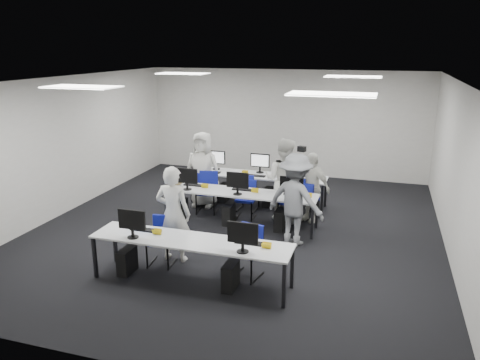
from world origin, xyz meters
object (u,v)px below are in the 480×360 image
(desk_mid, at_px, (240,194))
(chair_3, at_px, (246,206))
(chair_6, at_px, (248,198))
(student_3, at_px, (311,187))
(student_0, at_px, (173,214))
(photographer, at_px, (295,200))
(chair_7, at_px, (307,208))
(chair_4, at_px, (291,210))
(chair_0, at_px, (162,250))
(chair_2, at_px, (207,199))
(student_1, at_px, (284,180))
(desk_front, at_px, (191,243))
(chair_1, at_px, (247,261))
(chair_5, at_px, (207,195))
(student_2, at_px, (203,170))

(desk_mid, height_order, chair_3, chair_3)
(chair_6, relative_size, student_3, 0.59)
(student_0, relative_size, student_3, 1.13)
(photographer, bearing_deg, chair_7, -72.50)
(chair_3, distance_m, chair_4, 1.01)
(chair_0, bearing_deg, photographer, 31.16)
(chair_4, bearing_deg, chair_0, -113.54)
(chair_2, distance_m, student_1, 1.85)
(chair_0, xyz_separation_m, chair_2, (-0.21, 2.72, 0.02))
(desk_mid, relative_size, chair_6, 3.63)
(chair_7, relative_size, photographer, 0.49)
(chair_3, xyz_separation_m, chair_4, (1.01, -0.01, 0.04))
(desk_front, height_order, desk_mid, same)
(chair_7, xyz_separation_m, photographer, (-0.02, -1.33, 0.60))
(desk_front, height_order, chair_0, chair_0)
(desk_mid, bearing_deg, chair_4, 24.13)
(chair_1, bearing_deg, desk_mid, 121.65)
(chair_6, bearing_deg, desk_front, -85.54)
(desk_front, xyz_separation_m, chair_5, (-1.12, 3.55, -0.41))
(student_0, xyz_separation_m, student_2, (-0.58, 2.85, 0.03))
(student_0, bearing_deg, photographer, -146.25)
(chair_0, xyz_separation_m, student_3, (2.10, 2.85, 0.49))
(chair_3, height_order, chair_7, chair_7)
(desk_front, xyz_separation_m, chair_2, (-0.96, 3.18, -0.40))
(chair_6, height_order, student_2, student_2)
(chair_3, height_order, student_0, student_0)
(chair_3, relative_size, photographer, 0.47)
(student_0, bearing_deg, chair_6, -101.02)
(chair_7, height_order, student_3, student_3)
(chair_5, relative_size, student_2, 0.49)
(student_1, distance_m, photographer, 1.27)
(chair_4, relative_size, student_2, 0.53)
(chair_1, bearing_deg, student_0, -178.05)
(chair_0, height_order, chair_5, chair_5)
(desk_mid, distance_m, student_1, 1.00)
(chair_3, distance_m, student_2, 1.42)
(chair_2, relative_size, student_1, 0.51)
(desk_front, relative_size, chair_3, 3.92)
(chair_7, height_order, student_0, student_0)
(student_1, bearing_deg, chair_0, 68.41)
(student_2, bearing_deg, student_0, -79.16)
(chair_3, relative_size, student_3, 0.55)
(chair_4, xyz_separation_m, chair_5, (-2.12, 0.51, -0.02))
(chair_1, bearing_deg, student_3, 90.26)
(chair_1, xyz_separation_m, chair_3, (-0.80, 2.60, -0.01))
(chair_6, bearing_deg, chair_0, -99.02)
(chair_5, xyz_separation_m, student_2, (-0.08, -0.01, 0.60))
(chair_5, distance_m, student_1, 2.04)
(chair_3, xyz_separation_m, chair_6, (-0.10, 0.48, 0.02))
(student_0, bearing_deg, student_1, -120.51)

